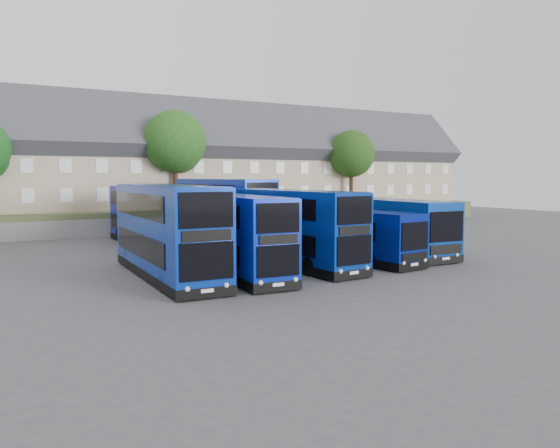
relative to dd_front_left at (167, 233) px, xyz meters
The scene contains 14 objects.
ground 7.32m from the dd_front_left, 26.86° to the right, with size 120.00×120.00×0.00m, color #444449.
retaining_wall 21.81m from the dd_front_left, 73.44° to the left, with size 70.00×0.40×1.50m, color slate.
earth_bank 31.50m from the dd_front_left, 78.63° to the left, with size 80.00×20.00×2.00m, color #42532E.
terrace_row 29.82m from the dd_front_left, 65.56° to the left, with size 66.00×10.40×11.20m.
dd_front_left is the anchor object (origin of this frame).
dd_front_mid 3.42m from the dd_front_left, 16.92° to the right, with size 2.98×10.47×4.11m.
dd_front_right 7.35m from the dd_front_left, ahead, with size 3.06×10.92×4.29m.
dd_rear_left 13.76m from the dd_front_left, 78.48° to the left, with size 2.70×10.88×4.30m.
dd_rear_right 15.50m from the dd_front_left, 55.69° to the left, with size 3.46×12.35×4.86m.
coach_east_a 11.48m from the dd_front_left, ahead, with size 3.48×11.49×3.09m.
coach_east_b 15.65m from the dd_front_left, ahead, with size 3.59×13.34×3.61m.
tree_mid 24.65m from the dd_front_left, 69.60° to the left, with size 5.76×5.76×9.18m.
tree_east 36.22m from the dd_front_left, 37.76° to the left, with size 5.12×5.12×8.16m.
tree_far 45.26m from the dd_front_left, 40.13° to the left, with size 5.44×5.44×8.67m.
Camera 1 is at (-14.87, -23.35, 5.10)m, focal length 35.00 mm.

